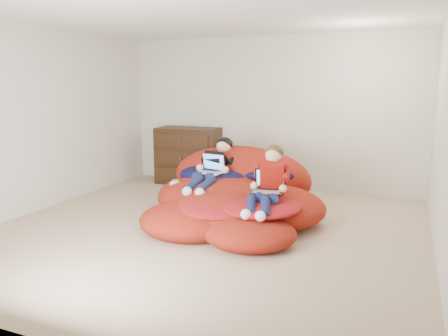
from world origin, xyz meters
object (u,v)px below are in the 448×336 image
laptop_white (212,168)px  laptop_black (268,186)px  beanbag_pile (234,198)px  dresser (189,156)px  older_boy (215,165)px  younger_boy (269,180)px

laptop_white → laptop_black: (0.93, -0.46, -0.06)m
beanbag_pile → laptop_black: 0.78m
dresser → beanbag_pile: (1.47, -1.57, -0.23)m
dresser → laptop_white: bearing=-53.4°
older_boy → laptop_black: older_boy is taller
beanbag_pile → younger_boy: bearing=-34.0°
dresser → younger_boy: younger_boy is taller
older_boy → younger_boy: (0.93, -0.57, -0.01)m
younger_boy → laptop_black: younger_boy is taller
laptop_black → laptop_white: bearing=153.5°
laptop_black → beanbag_pile: bearing=145.0°
beanbag_pile → younger_boy: younger_boy is taller
beanbag_pile → dresser: bearing=133.0°
dresser → laptop_white: dresser is taller
older_boy → dresser: bearing=128.9°
laptop_black → younger_boy: bearing=90.0°
dresser → laptop_white: (1.13, -1.53, 0.14)m
older_boy → laptop_black: 1.10m
younger_boy → beanbag_pile: bearing=146.0°
beanbag_pile → laptop_black: (0.59, -0.41, 0.30)m
beanbag_pile → laptop_white: bearing=171.8°
laptop_white → laptop_black: bearing=-26.5°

